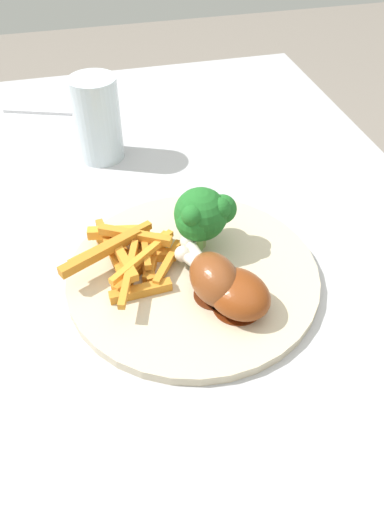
{
  "coord_description": "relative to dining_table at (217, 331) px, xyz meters",
  "views": [
    {
      "loc": [
        -0.39,
        0.13,
        1.12
      ],
      "look_at": [
        0.0,
        0.03,
        0.74
      ],
      "focal_mm": 35.12,
      "sensor_mm": 36.0,
      "label": 1
    }
  ],
  "objects": [
    {
      "name": "dining_table",
      "position": [
        0.0,
        0.0,
        0.0
      ],
      "size": [
        1.21,
        0.65,
        0.71
      ],
      "color": "#B7B7BC",
      "rests_on": "ground_plane"
    },
    {
      "name": "broccoli_floret_middle",
      "position": [
        0.04,
        0.01,
        0.17
      ],
      "size": [
        0.07,
        0.07,
        0.08
      ],
      "color": "#90AE5F",
      "rests_on": "dinner_plate"
    },
    {
      "name": "dinner_plate",
      "position": [
        0.0,
        0.03,
        0.11
      ],
      "size": [
        0.29,
        0.29,
        0.01
      ],
      "primitive_type": "cylinder",
      "color": "beige",
      "rests_on": "dining_table"
    },
    {
      "name": "water_glass",
      "position": [
        0.29,
        0.1,
        0.17
      ],
      "size": [
        0.07,
        0.07,
        0.12
      ],
      "primitive_type": "cylinder",
      "color": "silver",
      "rests_on": "dining_table"
    },
    {
      "name": "ground_plane",
      "position": [
        0.0,
        0.0,
        -0.6
      ],
      "size": [
        6.0,
        6.0,
        0.0
      ],
      "primitive_type": "plane",
      "color": "gray"
    },
    {
      "name": "fork",
      "position": [
        0.45,
        0.16,
        0.11
      ],
      "size": [
        0.08,
        0.18,
        0.0
      ],
      "primitive_type": "cube",
      "rotation": [
        0.0,
        0.0,
        1.23
      ],
      "color": "silver",
      "rests_on": "dining_table"
    },
    {
      "name": "chicken_drumstick_far",
      "position": [
        -0.04,
        0.02,
        0.15
      ],
      "size": [
        0.12,
        0.06,
        0.05
      ],
      "color": "#562410",
      "rests_on": "dinner_plate"
    },
    {
      "name": "carrot_fries_pile",
      "position": [
        0.03,
        0.1,
        0.13
      ],
      "size": [
        0.16,
        0.14,
        0.03
      ],
      "color": "orange",
      "rests_on": "dinner_plate"
    },
    {
      "name": "chicken_drumstick_near",
      "position": [
        -0.06,
        0.01,
        0.14
      ],
      "size": [
        0.13,
        0.09,
        0.04
      ],
      "color": "#59200B",
      "rests_on": "dinner_plate"
    },
    {
      "name": "broccoli_floret_front",
      "position": [
        0.03,
        0.02,
        0.16
      ],
      "size": [
        0.05,
        0.05,
        0.07
      ],
      "color": "#7AB959",
      "rests_on": "dinner_plate"
    }
  ]
}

